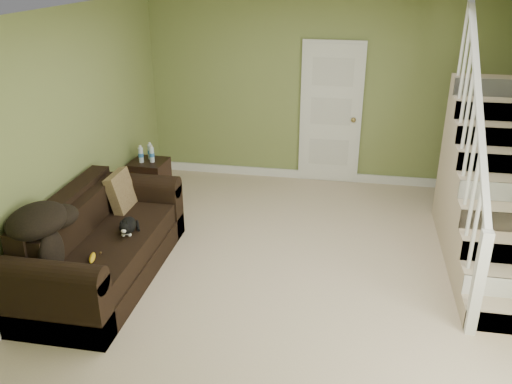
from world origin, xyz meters
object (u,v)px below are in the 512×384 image
at_px(side_table, 150,179).
at_px(sofa, 100,248).
at_px(banana, 92,258).
at_px(cat, 127,226).

bearing_deg(side_table, sofa, -84.00).
distance_m(sofa, banana, 0.52).
distance_m(sofa, cat, 0.36).
height_order(cat, banana, cat).
bearing_deg(sofa, cat, 19.89).
bearing_deg(banana, cat, 62.08).
height_order(side_table, banana, side_table).
xyz_separation_m(sofa, cat, (0.27, 0.10, 0.22)).
bearing_deg(cat, sofa, -170.98).
distance_m(side_table, cat, 1.93).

